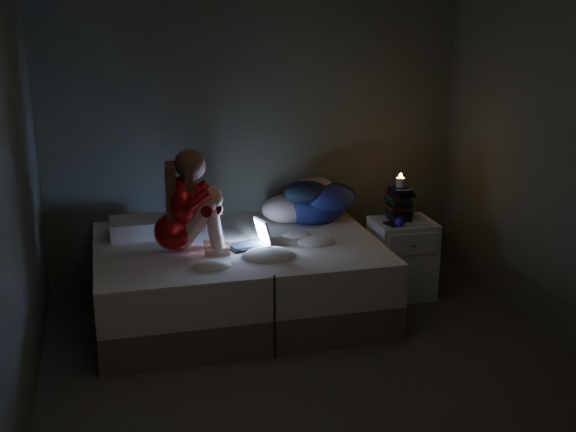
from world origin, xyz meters
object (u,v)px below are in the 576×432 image
object	(u,v)px
bed	(238,278)
candle	(400,184)
phone	(392,224)
woman	(174,202)
nightstand	(402,258)
laptop	(247,234)

from	to	relation	value
bed	candle	xyz separation A→B (m)	(1.37, 0.09, 0.65)
phone	woman	bearing A→B (deg)	169.31
candle	woman	bearing A→B (deg)	-172.90
nightstand	phone	xyz separation A→B (m)	(-0.14, -0.08, 0.33)
woman	phone	size ratio (longest dim) A/B	5.56
nightstand	candle	size ratio (longest dim) A/B	8.08
nightstand	phone	world-z (taller)	phone
bed	phone	distance (m)	1.30
woman	nightstand	distance (m)	1.99
laptop	bed	bearing A→B (deg)	96.24
bed	laptop	bearing A→B (deg)	-69.40
laptop	phone	xyz separation A→B (m)	(1.20, 0.09, -0.05)
laptop	candle	size ratio (longest dim) A/B	3.79
bed	candle	world-z (taller)	candle
bed	laptop	size ratio (longest dim) A/B	7.09
woman	candle	xyz separation A→B (m)	(1.85, 0.23, -0.04)
woman	bed	bearing A→B (deg)	22.85
woman	laptop	size ratio (longest dim) A/B	2.57
bed	phone	size ratio (longest dim) A/B	15.38
woman	laptop	world-z (taller)	woman
nightstand	candle	distance (m)	0.62
candle	phone	world-z (taller)	candle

